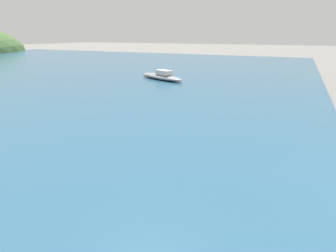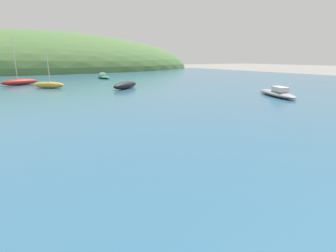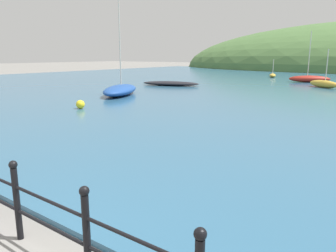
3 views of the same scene
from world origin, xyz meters
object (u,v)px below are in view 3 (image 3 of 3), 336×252
Objects in this scene: boat_mid_harbor at (309,79)px; mooring_buoy at (80,104)px; boat_nearest_quay at (324,84)px; boat_twin_mast at (273,75)px; boat_white_sailboat at (120,90)px; boat_green_fishing at (171,83)px.

boat_mid_harbor is 23.47m from mooring_buoy.
boat_mid_harbor reaches higher than boat_nearest_quay.
boat_white_sailboat is (-2.05, -22.92, 0.11)m from boat_twin_mast.
boat_white_sailboat is at bearing -112.38° from boat_mid_harbor.
boat_green_fishing is 12.34× the size of mooring_buoy.
mooring_buoy is (-4.96, -22.94, -0.13)m from boat_mid_harbor.
boat_white_sailboat reaches higher than boat_mid_harbor.
boat_white_sailboat reaches higher than boat_green_fishing.
boat_green_fishing is (-1.28, 7.32, -0.16)m from boat_white_sailboat.
boat_twin_mast is (-7.50, 9.82, -0.08)m from boat_nearest_quay.
boat_white_sailboat reaches higher than boat_twin_mast.
boat_nearest_quay reaches higher than boat_twin_mast.
boat_mid_harbor is 0.79× the size of boat_white_sailboat.
boat_twin_mast is at bearing 90.66° from mooring_buoy.
boat_mid_harbor is at bearing 50.60° from boat_green_fishing.
boat_nearest_quay is at bearing 68.50° from mooring_buoy.
boat_white_sailboat is at bearing -80.05° from boat_green_fishing.
boat_nearest_quay is at bearing -52.63° from boat_twin_mast.
boat_nearest_quay is 0.50× the size of boat_white_sailboat.
boat_white_sailboat is (-7.33, -17.81, -0.00)m from boat_mid_harbor.
boat_white_sailboat is 1.16× the size of boat_green_fishing.
boat_twin_mast is at bearing 135.92° from boat_mid_harbor.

